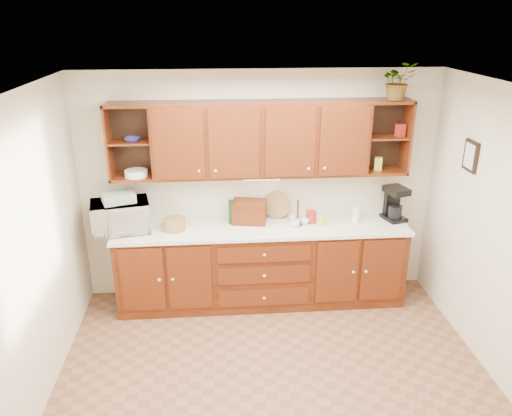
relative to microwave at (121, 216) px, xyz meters
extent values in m
plane|color=brown|center=(1.52, -1.45, -1.11)|extent=(4.00, 4.00, 0.00)
plane|color=white|center=(1.52, -1.45, 1.49)|extent=(4.00, 4.00, 0.00)
plane|color=beige|center=(1.52, 0.30, 0.19)|extent=(4.00, 0.00, 4.00)
plane|color=beige|center=(-0.48, -1.45, 0.19)|extent=(0.00, 3.50, 3.50)
cube|color=#351306|center=(1.52, 0.00, -0.66)|extent=(3.20, 0.60, 0.90)
cube|color=silver|center=(1.52, -0.01, -0.19)|extent=(3.24, 0.64, 0.04)
cube|color=#351306|center=(1.52, 0.13, 0.78)|extent=(2.30, 0.33, 0.80)
cube|color=black|center=(0.15, 0.28, 0.78)|extent=(0.45, 0.02, 0.80)
cube|color=black|center=(2.90, 0.28, 0.78)|extent=(0.45, 0.02, 0.80)
cube|color=#351306|center=(0.15, 0.13, 0.78)|extent=(0.43, 0.30, 0.02)
cube|color=#351306|center=(2.90, 0.13, 0.78)|extent=(0.43, 0.30, 0.02)
cube|color=#351306|center=(2.90, 0.13, 1.17)|extent=(0.45, 0.33, 0.03)
cube|color=white|center=(1.52, 0.08, 0.36)|extent=(0.40, 0.05, 0.02)
cube|color=black|center=(3.50, -0.55, 0.74)|extent=(0.03, 0.24, 0.30)
cylinder|color=#A78245|center=(0.56, -0.02, -0.10)|extent=(0.32, 0.32, 0.13)
imported|color=beige|center=(0.00, 0.00, 0.00)|extent=(0.67, 0.52, 0.33)
cube|color=#BDC15A|center=(0.00, 0.00, 0.22)|extent=(0.39, 0.34, 0.10)
cylinder|color=black|center=(1.19, 0.10, -0.03)|extent=(0.08, 0.08, 0.28)
cylinder|color=#A78245|center=(1.71, 0.24, -0.16)|extent=(0.33, 0.19, 0.31)
cube|color=#351306|center=(1.39, 0.12, -0.04)|extent=(0.40, 0.29, 0.26)
cylinder|color=#351306|center=(1.92, 0.02, -0.02)|extent=(0.02, 0.02, 0.29)
cylinder|color=#351306|center=(1.92, 0.02, -0.16)|extent=(0.12, 0.12, 0.02)
imported|color=white|center=(2.00, 0.02, -0.12)|extent=(0.11, 0.11, 0.08)
imported|color=white|center=(1.88, 0.09, -0.12)|extent=(0.11, 0.11, 0.08)
imported|color=white|center=(1.88, -0.05, -0.12)|extent=(0.11, 0.11, 0.08)
cylinder|color=#A62018|center=(2.08, 0.06, -0.10)|extent=(0.14, 0.14, 0.14)
cylinder|color=white|center=(2.59, 0.03, -0.08)|extent=(0.09, 0.09, 0.17)
cylinder|color=gold|center=(2.18, -0.04, -0.11)|extent=(0.11, 0.11, 0.12)
cube|color=black|center=(3.04, 0.07, -0.15)|extent=(0.27, 0.32, 0.04)
cube|color=black|center=(3.04, 0.17, 0.02)|extent=(0.20, 0.11, 0.33)
cube|color=black|center=(3.04, 0.07, 0.19)|extent=(0.27, 0.32, 0.07)
cylinder|color=black|center=(3.04, 0.05, -0.06)|extent=(0.19, 0.19, 0.14)
imported|color=#2A2A9A|center=(0.18, 0.11, 0.81)|extent=(0.17, 0.17, 0.04)
cylinder|color=white|center=(0.19, 0.10, 0.45)|extent=(0.24, 0.24, 0.07)
cube|color=gold|center=(2.82, 0.12, 0.49)|extent=(0.09, 0.08, 0.14)
cube|color=#A62018|center=(3.02, 0.10, 0.86)|extent=(0.10, 0.10, 0.13)
imported|color=#999999|center=(2.94, 0.10, 1.38)|extent=(0.38, 0.34, 0.39)
camera|label=1|loc=(1.04, -5.04, 2.03)|focal=35.00mm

